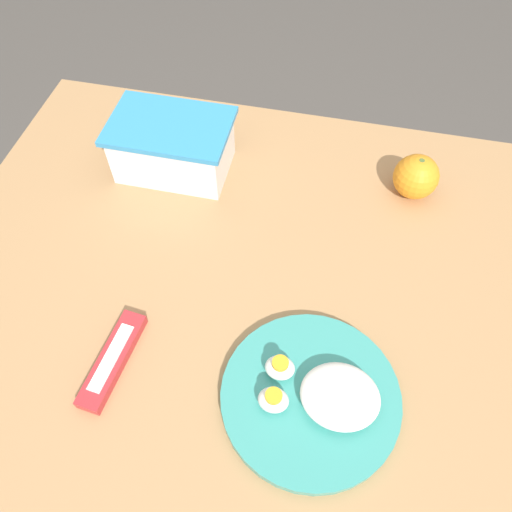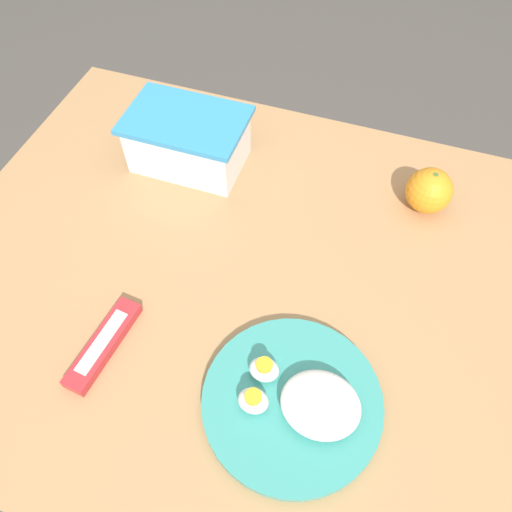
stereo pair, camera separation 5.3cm
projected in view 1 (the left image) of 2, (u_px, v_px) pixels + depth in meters
The scene contains 6 objects.
ground_plane at pixel (245, 412), 1.42m from camera, with size 10.00×10.00×0.00m, color #4C4742.
table at pixel (238, 306), 0.92m from camera, with size 1.03×0.86×0.72m.
food_container at pixel (173, 149), 0.94m from camera, with size 0.22×0.15×0.11m.
orange_fruit at pixel (416, 177), 0.90m from camera, with size 0.08×0.08×0.08m.
rice_plate at pixel (315, 396), 0.70m from camera, with size 0.25×0.25×0.05m.
candy_bar at pixel (113, 360), 0.74m from camera, with size 0.05×0.16×0.02m.
Camera 1 is at (0.13, -0.43, 1.42)m, focal length 35.00 mm.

